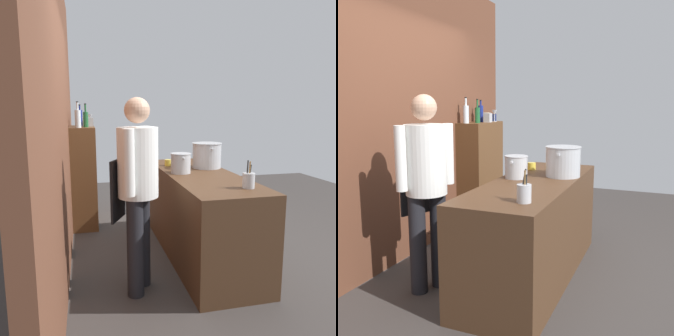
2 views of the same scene
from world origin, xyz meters
TOP-DOWN VIEW (x-y plane):
  - ground_plane at (0.00, 0.00)m, footprint 8.00×8.00m
  - brick_back_panel at (0.00, 1.40)m, footprint 4.40×0.10m
  - prep_counter at (0.00, 0.00)m, footprint 2.12×0.70m
  - bar_cabinet at (1.34, 1.19)m, footprint 0.76×0.32m
  - chef at (-0.58, 0.75)m, footprint 0.48×0.41m
  - stockpot_large at (0.30, -0.18)m, footprint 0.40×0.34m
  - stockpot_small at (0.06, 0.19)m, footprint 0.28×0.22m
  - utensil_crock at (-0.75, -0.18)m, footprint 0.10×0.10m
  - butter_jar at (0.55, 0.21)m, footprint 0.08×0.08m
  - wine_bottle_green at (1.16, 1.14)m, footprint 0.06×0.06m
  - wine_bottle_cobalt at (1.40, 1.21)m, footprint 0.07×0.07m
  - wine_bottle_clear at (1.03, 1.23)m, footprint 0.07×0.07m
  - wine_glass_tall at (1.55, 1.08)m, footprint 0.07×0.07m
  - spice_tin_navy at (1.64, 1.14)m, footprint 0.07×0.07m
  - spice_tin_silver at (1.35, 1.08)m, footprint 0.09×0.09m
  - spice_tin_cream at (1.51, 1.18)m, footprint 0.09×0.09m

SIDE VIEW (x-z plane):
  - ground_plane at x=0.00m, z-range 0.00..0.00m
  - prep_counter at x=0.00m, z-range 0.00..0.90m
  - bar_cabinet at x=1.34m, z-range 0.00..1.34m
  - butter_jar at x=0.55m, z-range 0.90..0.97m
  - chef at x=-0.58m, z-range 0.13..1.79m
  - utensil_crock at x=-0.75m, z-range 0.85..1.09m
  - stockpot_small at x=0.06m, z-range 0.90..1.11m
  - stockpot_large at x=0.30m, z-range 0.90..1.19m
  - spice_tin_navy at x=1.64m, z-range 1.34..1.44m
  - spice_tin_silver at x=1.35m, z-range 1.34..1.45m
  - spice_tin_cream at x=1.51m, z-range 1.34..1.46m
  - wine_bottle_green at x=1.16m, z-range 1.29..1.59m
  - wine_glass_tall at x=1.55m, z-range 1.37..1.53m
  - wine_bottle_cobalt at x=1.40m, z-range 1.31..1.59m
  - wine_bottle_clear at x=1.03m, z-range 1.29..1.61m
  - brick_back_panel at x=0.00m, z-range 0.00..3.00m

